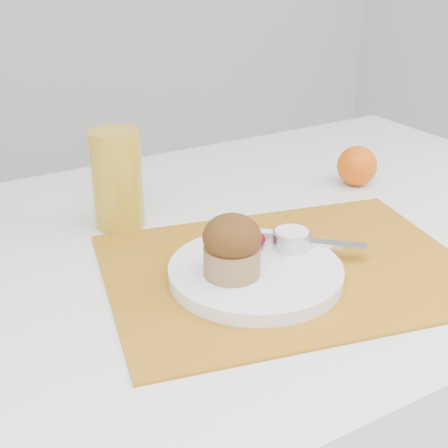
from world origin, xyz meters
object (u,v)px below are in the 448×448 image
plate (256,272)px  orange (357,166)px  table (257,417)px  juice_glass (117,179)px  muffin (232,246)px

plate → orange: bearing=29.7°
table → juice_glass: bearing=146.8°
orange → muffin: (-0.38, -0.20, 0.03)m
orange → table: bearing=-164.9°
table → muffin: muffin is taller
plate → orange: orange is taller
orange → muffin: 0.43m
orange → muffin: bearing=-152.6°
orange → juice_glass: juice_glass is taller
table → muffin: size_ratio=14.97×
table → plate: (-0.10, -0.13, 0.39)m
juice_glass → table: bearing=-33.2°
juice_glass → orange: bearing=-7.2°
plate → juice_glass: size_ratio=1.49×
table → plate: bearing=-126.9°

